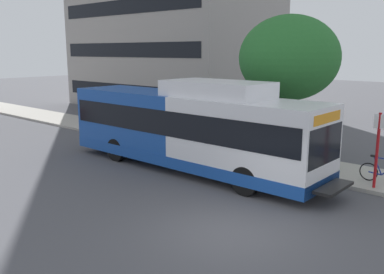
{
  "coord_description": "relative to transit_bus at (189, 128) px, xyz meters",
  "views": [
    {
      "loc": [
        -8.54,
        -6.14,
        4.74
      ],
      "look_at": [
        2.88,
        3.94,
        1.6
      ],
      "focal_mm": 39.1,
      "sensor_mm": 36.0,
      "label": 1
    }
  ],
  "objects": [
    {
      "name": "ground_plane",
      "position": [
        -3.76,
        3.14,
        -1.7
      ],
      "size": [
        120.0,
        120.0,
        0.0
      ],
      "primitive_type": "plane",
      "color": "#4C4C51"
    },
    {
      "name": "sidewalk_curb",
      "position": [
        3.24,
        1.14,
        -1.63
      ],
      "size": [
        3.0,
        56.0,
        0.14
      ],
      "primitive_type": "cube",
      "color": "#A8A399",
      "rests_on": "ground"
    },
    {
      "name": "transit_bus",
      "position": [
        0.0,
        0.0,
        0.0
      ],
      "size": [
        2.58,
        12.25,
        3.65
      ],
      "color": "white",
      "rests_on": "ground"
    },
    {
      "name": "bus_stop_sign_pole",
      "position": [
        2.12,
        -6.61,
        -0.05
      ],
      "size": [
        0.1,
        0.36,
        2.6
      ],
      "color": "red",
      "rests_on": "sidewalk_curb"
    },
    {
      "name": "street_tree_near_stop",
      "position": [
        4.38,
        -1.92,
        2.73
      ],
      "size": [
        4.36,
        4.36,
        6.16
      ],
      "color": "#4C3823",
      "rests_on": "sidewalk_curb"
    }
  ]
}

